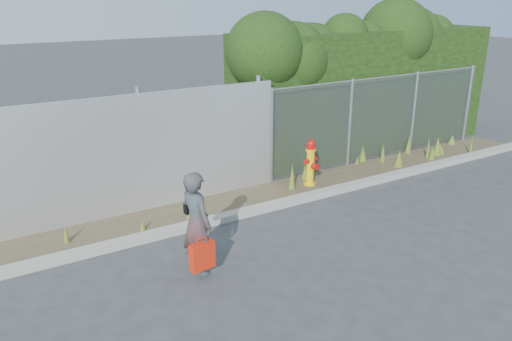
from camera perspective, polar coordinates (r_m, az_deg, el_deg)
The scene contains 10 objects.
ground at distance 8.01m, azimuth 7.14°, elevation -9.28°, with size 80.00×80.00×0.00m, color #363638.
curb at distance 9.30m, azimuth 0.30°, elevation -4.43°, with size 16.00×0.22×0.12m, color gray.
weed_strip at distance 9.88m, azimuth -0.93°, elevation -2.59°, with size 16.00×1.35×0.54m.
corrugated_fence at distance 8.96m, azimuth -21.98°, elevation 0.29°, with size 8.50×0.21×2.30m.
chainlink_fence at distance 12.44m, azimuth 14.32°, elevation 5.90°, with size 6.50×0.07×2.05m.
hedge at distance 12.95m, azimuth 11.51°, elevation 11.14°, with size 7.67×2.08×3.77m.
fire_hydrant at distance 10.47m, azimuth 6.25°, elevation 0.84°, with size 0.35×0.31×1.03m.
woman at distance 7.14m, azimuth -6.82°, elevation -6.02°, with size 0.56×0.37×1.55m, color #0E5A5C.
red_tote_bag at distance 7.11m, azimuth -6.19°, elevation -9.68°, with size 0.36×0.13×0.47m.
black_shoulder_bag at distance 7.30m, azimuth -7.45°, elevation -4.19°, with size 0.21×0.09×0.16m.
Camera 1 is at (-4.45, -5.43, 3.84)m, focal length 35.00 mm.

